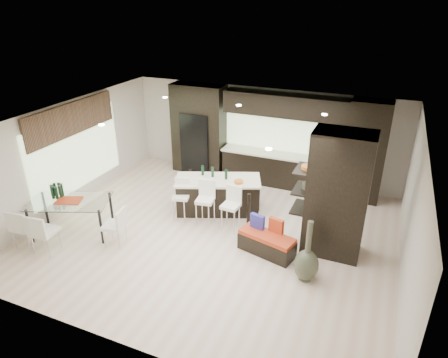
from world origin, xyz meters
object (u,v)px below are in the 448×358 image
at_px(chair_far, 26,229).
at_px(stool_left, 182,204).
at_px(stool_right, 231,214).
at_px(chair_near, 45,234).
at_px(floor_vase, 308,251).
at_px(bench, 267,244).
at_px(chair_end, 114,228).
at_px(stool_mid, 205,208).
at_px(dining_table, 72,217).
at_px(kitchen_island, 218,195).

bearing_deg(chair_far, stool_left, 34.91).
bearing_deg(stool_right, chair_near, -140.15).
bearing_deg(floor_vase, chair_far, -168.00).
distance_m(bench, chair_near, 4.72).
height_order(chair_near, chair_end, chair_near).
relative_size(stool_mid, dining_table, 0.52).
relative_size(kitchen_island, dining_table, 1.20).
bearing_deg(bench, stool_right, 166.53).
xyz_separation_m(stool_mid, stool_right, (0.64, 0.01, -0.01)).
distance_m(bench, dining_table, 4.48).
relative_size(stool_mid, stool_right, 1.03).
bearing_deg(stool_left, bench, -27.92).
bearing_deg(floor_vase, dining_table, -175.25).
height_order(stool_left, chair_near, chair_near).
distance_m(floor_vase, chair_end, 4.18).
relative_size(stool_left, chair_near, 0.96).
distance_m(stool_left, chair_far, 3.48).
relative_size(dining_table, chair_far, 2.02).
xyz_separation_m(stool_left, bench, (2.35, -0.56, -0.19)).
xyz_separation_m(stool_mid, chair_far, (-3.21, -2.33, -0.02)).
bearing_deg(dining_table, bench, -9.31).
xyz_separation_m(dining_table, chair_end, (1.17, 0.00, -0.01)).
distance_m(stool_right, floor_vase, 2.30).
distance_m(stool_mid, dining_table, 3.07).
xyz_separation_m(stool_right, chair_far, (-3.86, -2.33, -0.01)).
xyz_separation_m(stool_left, stool_mid, (0.64, -0.01, 0.03)).
xyz_separation_m(kitchen_island, stool_left, (-0.64, -0.74, -0.01)).
bearing_deg(chair_end, dining_table, 79.82).
relative_size(stool_left, chair_far, 0.98).
distance_m(stool_right, chair_end, 2.63).
bearing_deg(chair_near, dining_table, 83.01).
xyz_separation_m(chair_near, chair_end, (1.17, 0.81, -0.03)).
bearing_deg(chair_far, chair_end, 17.65).
relative_size(stool_mid, floor_vase, 0.69).
xyz_separation_m(stool_left, chair_far, (-2.57, -2.34, 0.01)).
relative_size(floor_vase, chair_end, 1.60).
xyz_separation_m(kitchen_island, stool_right, (0.64, -0.75, 0.00)).
height_order(stool_left, chair_far, chair_far).
height_order(stool_left, stool_mid, stool_mid).
distance_m(kitchen_island, bench, 2.15).
relative_size(stool_left, chair_end, 1.04).
xyz_separation_m(stool_mid, bench, (1.70, -0.55, -0.22)).
bearing_deg(chair_near, kitchen_island, 42.16).
bearing_deg(kitchen_island, chair_end, -145.08).
bearing_deg(chair_far, chair_near, -7.97).
distance_m(chair_near, chair_far, 0.55).
bearing_deg(dining_table, chair_end, -21.86).
bearing_deg(stool_mid, stool_right, -8.39).
bearing_deg(floor_vase, bench, 150.96).
height_order(stool_mid, stool_right, stool_mid).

